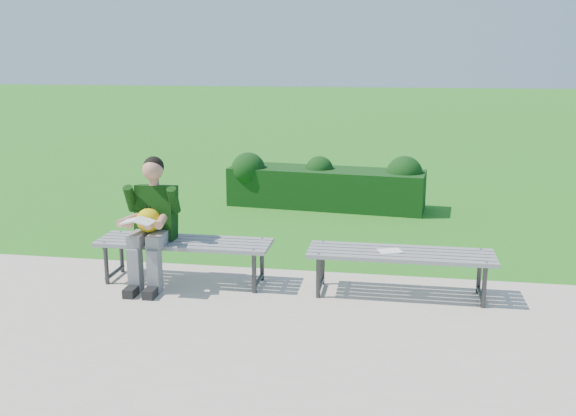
{
  "coord_description": "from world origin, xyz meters",
  "views": [
    {
      "loc": [
        1.29,
        -6.63,
        2.35
      ],
      "look_at": [
        0.24,
        -0.3,
        0.8
      ],
      "focal_mm": 40.0,
      "sensor_mm": 36.0,
      "label": 1
    }
  ],
  "objects": [
    {
      "name": "ground",
      "position": [
        0.0,
        0.0,
        0.0
      ],
      "size": [
        80.0,
        80.0,
        0.0
      ],
      "color": "#2D6619",
      "rests_on": "ground"
    },
    {
      "name": "walkway",
      "position": [
        0.0,
        -1.75,
        0.01
      ],
      "size": [
        30.0,
        3.5,
        0.02
      ],
      "color": "#AEA191",
      "rests_on": "ground"
    },
    {
      "name": "hedge",
      "position": [
        0.27,
        3.13,
        0.36
      ],
      "size": [
        3.1,
        1.07,
        0.85
      ],
      "color": "#123B15",
      "rests_on": "ground"
    },
    {
      "name": "bench_left",
      "position": [
        -0.8,
        -0.56,
        0.42
      ],
      "size": [
        1.8,
        0.5,
        0.46
      ],
      "color": "gray",
      "rests_on": "walkway"
    },
    {
      "name": "bench_right",
      "position": [
        1.4,
        -0.58,
        0.42
      ],
      "size": [
        1.8,
        0.5,
        0.46
      ],
      "color": "gray",
      "rests_on": "walkway"
    },
    {
      "name": "seated_boy",
      "position": [
        -1.1,
        -0.65,
        0.71
      ],
      "size": [
        0.56,
        0.76,
        1.31
      ],
      "color": "slate",
      "rests_on": "walkway"
    },
    {
      "name": "paper_sheet",
      "position": [
        1.3,
        -0.58,
        0.47
      ],
      "size": [
        0.26,
        0.23,
        0.01
      ],
      "color": "white",
      "rests_on": "bench_right"
    }
  ]
}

